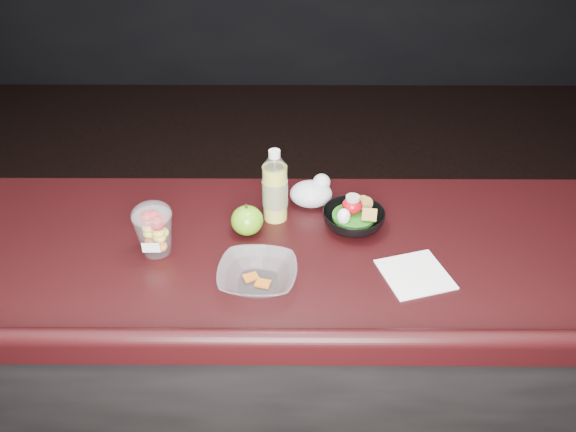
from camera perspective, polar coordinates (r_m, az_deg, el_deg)
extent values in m
cube|color=black|center=(1.90, -2.85, -15.71)|extent=(4.00, 0.65, 0.98)
cube|color=black|center=(1.54, -3.39, -3.60)|extent=(4.06, 0.71, 0.04)
cylinder|color=gold|center=(1.59, -1.33, 2.37)|extent=(0.07, 0.07, 0.17)
cylinder|color=white|center=(1.59, -1.33, 2.37)|extent=(0.07, 0.07, 0.17)
cone|color=white|center=(1.54, -1.38, 5.51)|extent=(0.07, 0.07, 0.03)
cylinder|color=white|center=(1.53, -1.39, 6.33)|extent=(0.03, 0.03, 0.02)
cylinder|color=#072D99|center=(1.59, -1.33, 2.37)|extent=(0.07, 0.07, 0.08)
ellipsoid|color=white|center=(1.48, -13.72, 0.16)|extent=(0.11, 0.11, 0.06)
ellipsoid|color=#4B830F|center=(1.56, -4.18, -0.44)|extent=(0.09, 0.09, 0.08)
cylinder|color=black|center=(1.53, -4.25, 0.93)|extent=(0.01, 0.01, 0.01)
ellipsoid|color=silver|center=(1.67, 2.35, 2.26)|extent=(0.13, 0.10, 0.08)
sphere|color=silver|center=(1.68, 3.42, 3.41)|extent=(0.05, 0.05, 0.05)
imported|color=black|center=(1.59, 6.66, -0.34)|extent=(0.22, 0.22, 0.05)
cylinder|color=#0F470C|center=(1.59, 6.69, -0.01)|extent=(0.12, 0.12, 0.01)
ellipsoid|color=#A70712|center=(1.58, 6.55, 1.06)|extent=(0.06, 0.06, 0.05)
cylinder|color=beige|center=(1.57, 6.61, 1.82)|extent=(0.04, 0.04, 0.01)
ellipsoid|color=white|center=(1.55, 5.67, -0.04)|extent=(0.04, 0.04, 0.05)
imported|color=silver|center=(1.40, -3.11, -6.07)|extent=(0.21, 0.21, 0.05)
cube|color=#990F0C|center=(1.42, -3.82, -6.23)|extent=(0.04, 0.04, 0.01)
cube|color=#990F0C|center=(1.40, -2.56, -6.86)|extent=(0.04, 0.04, 0.01)
cube|color=white|center=(1.47, 12.78, -5.79)|extent=(0.20, 0.20, 0.00)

